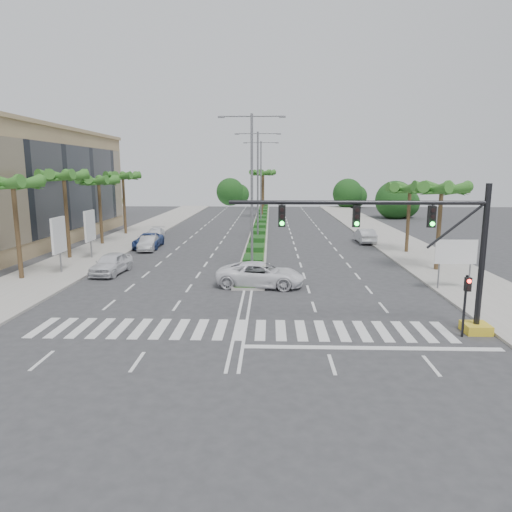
{
  "coord_description": "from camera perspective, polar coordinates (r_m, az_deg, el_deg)",
  "views": [
    {
      "loc": [
        1.47,
        -21.51,
        7.75
      ],
      "look_at": [
        0.65,
        3.92,
        3.0
      ],
      "focal_mm": 32.0,
      "sensor_mm": 36.0,
      "label": 1
    }
  ],
  "objects": [
    {
      "name": "palm_left_mid",
      "position": [
        43.41,
        -22.89,
        8.86
      ],
      "size": [
        4.57,
        4.68,
        7.95
      ],
      "color": "brown",
      "rests_on": "ground"
    },
    {
      "name": "palm_right_near",
      "position": [
        37.85,
        22.19,
        7.46
      ],
      "size": [
        4.57,
        4.68,
        7.05
      ],
      "color": "brown",
      "rests_on": "ground"
    },
    {
      "name": "palm_left_near",
      "position": [
        36.29,
        -28.1,
        7.67
      ],
      "size": [
        4.57,
        4.68,
        7.55
      ],
      "color": "brown",
      "rests_on": "ground"
    },
    {
      "name": "palm_right_far",
      "position": [
        45.45,
        18.69,
        7.71
      ],
      "size": [
        4.57,
        4.68,
        6.75
      ],
      "color": "brown",
      "rests_on": "ground"
    },
    {
      "name": "median_grass",
      "position": [
        66.95,
        0.59,
        4.11
      ],
      "size": [
        1.8,
        75.0,
        0.04
      ],
      "primitive_type": "cube",
      "color": "#29511B",
      "rests_on": "median"
    },
    {
      "name": "direction_sign",
      "position": [
        32.29,
        23.7,
        0.23
      ],
      "size": [
        2.7,
        0.11,
        3.4
      ],
      "color": "slate",
      "rests_on": "ground"
    },
    {
      "name": "billboard_near",
      "position": [
        37.43,
        -23.44,
        2.35
      ],
      "size": [
        0.18,
        2.1,
        4.35
      ],
      "color": "slate",
      "rests_on": "ground"
    },
    {
      "name": "signal_gantry",
      "position": [
        23.27,
        21.4,
        -0.79
      ],
      "size": [
        12.6,
        1.2,
        7.2
      ],
      "color": "gold",
      "rests_on": "ground"
    },
    {
      "name": "footpath_left",
      "position": [
        45.38,
        -19.73,
        0.21
      ],
      "size": [
        6.0,
        120.0,
        0.15
      ],
      "primitive_type": "cube",
      "color": "gray",
      "rests_on": "ground"
    },
    {
      "name": "footpath_right",
      "position": [
        44.39,
        19.84,
        -0.02
      ],
      "size": [
        6.0,
        120.0,
        0.15
      ],
      "primitive_type": "cube",
      "color": "gray",
      "rests_on": "ground"
    },
    {
      "name": "building",
      "position": [
        54.91,
        -28.43,
        7.49
      ],
      "size": [
        12.0,
        36.0,
        12.0
      ],
      "primitive_type": "cube",
      "color": "tan",
      "rests_on": "ground"
    },
    {
      "name": "palm_median_a",
      "position": [
        76.52,
        0.77,
        10.14
      ],
      "size": [
        4.57,
        4.68,
        8.05
      ],
      "color": "brown",
      "rests_on": "ground"
    },
    {
      "name": "pedestrian_signal",
      "position": [
        23.45,
        24.78,
        -4.51
      ],
      "size": [
        0.28,
        0.36,
        3.0
      ],
      "color": "black",
      "rests_on": "ground"
    },
    {
      "name": "car_parked_d",
      "position": [
        53.74,
        -12.47,
        2.72
      ],
      "size": [
        2.11,
        4.55,
        1.29
      ],
      "primitive_type": "imported",
      "rotation": [
        0.0,
        0.0,
        0.07
      ],
      "color": "white",
      "rests_on": "ground"
    },
    {
      "name": "streetlight_mid",
      "position": [
        51.54,
        0.22,
        9.52
      ],
      "size": [
        5.1,
        0.25,
        12.0
      ],
      "color": "slate",
      "rests_on": "ground"
    },
    {
      "name": "car_crossing",
      "position": [
        31.02,
        0.59,
        -2.33
      ],
      "size": [
        6.21,
        3.39,
        1.65
      ],
      "primitive_type": "imported",
      "rotation": [
        0.0,
        0.0,
        1.46
      ],
      "color": "white",
      "rests_on": "ground"
    },
    {
      "name": "car_right",
      "position": [
        51.38,
        13.45,
        2.48
      ],
      "size": [
        1.75,
        4.77,
        1.56
      ],
      "primitive_type": "imported",
      "rotation": [
        0.0,
        0.0,
        3.16
      ],
      "color": "silver",
      "rests_on": "ground"
    },
    {
      "name": "ground",
      "position": [
        22.91,
        -1.96,
        -9.21
      ],
      "size": [
        160.0,
        160.0,
        0.0
      ],
      "primitive_type": "plane",
      "color": "#333335",
      "rests_on": "ground"
    },
    {
      "name": "car_parked_a",
      "position": [
        36.52,
        -17.64,
        -0.89
      ],
      "size": [
        2.33,
        4.9,
        1.62
      ],
      "primitive_type": "imported",
      "rotation": [
        0.0,
        0.0,
        -0.09
      ],
      "color": "silver",
      "rests_on": "ground"
    },
    {
      "name": "billboard_far",
      "position": [
        42.88,
        -20.06,
        3.52
      ],
      "size": [
        0.18,
        2.1,
        4.35
      ],
      "color": "slate",
      "rests_on": "ground"
    },
    {
      "name": "palm_median_b",
      "position": [
        91.52,
        0.95,
        10.21
      ],
      "size": [
        4.57,
        4.68,
        8.05
      ],
      "color": "brown",
      "rests_on": "ground"
    },
    {
      "name": "palm_left_far",
      "position": [
        50.81,
        -19.08,
        8.59
      ],
      "size": [
        4.57,
        4.68,
        7.35
      ],
      "color": "brown",
      "rests_on": "ground"
    },
    {
      "name": "streetlight_far",
      "position": [
        67.53,
        0.62,
        9.77
      ],
      "size": [
        5.1,
        0.25,
        12.0
      ],
      "color": "slate",
      "rests_on": "ground"
    },
    {
      "name": "car_parked_b",
      "position": [
        46.45,
        -13.31,
        1.56
      ],
      "size": [
        1.8,
        4.35,
        1.4
      ],
      "primitive_type": "imported",
      "rotation": [
        0.0,
        0.0,
        0.08
      ],
      "color": "silver",
      "rests_on": "ground"
    },
    {
      "name": "median",
      "position": [
        66.96,
        0.59,
        4.01
      ],
      "size": [
        2.2,
        75.0,
        0.2
      ],
      "primitive_type": "cube",
      "color": "gray",
      "rests_on": "ground"
    },
    {
      "name": "streetlight_near",
      "position": [
        35.55,
        -0.52,
        9.05
      ],
      "size": [
        5.1,
        0.25,
        12.0
      ],
      "color": "slate",
      "rests_on": "ground"
    },
    {
      "name": "palm_left_end",
      "position": [
        58.35,
        -16.3,
        9.3
      ],
      "size": [
        4.57,
        4.68,
        7.75
      ],
      "color": "brown",
      "rests_on": "ground"
    },
    {
      "name": "car_parked_c",
      "position": [
        48.01,
        -13.32,
        1.88
      ],
      "size": [
        2.68,
        5.4,
        1.47
      ],
      "primitive_type": "imported",
      "rotation": [
        0.0,
        0.0,
        0.05
      ],
      "color": "navy",
      "rests_on": "ground"
    }
  ]
}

